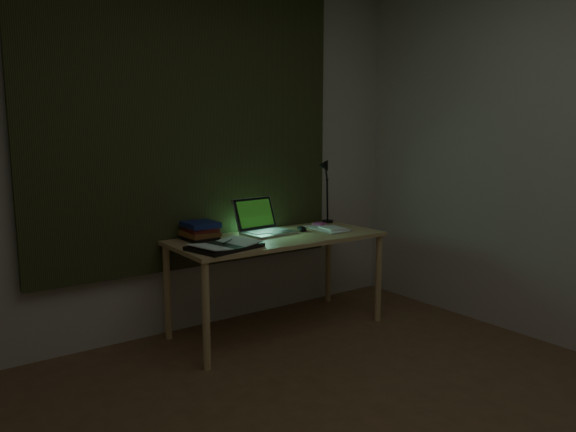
% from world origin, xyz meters
% --- Properties ---
extents(wall_back, '(3.50, 0.00, 2.50)m').
position_xyz_m(wall_back, '(0.00, 2.00, 1.25)').
color(wall_back, beige).
rests_on(wall_back, ground).
extents(curtain, '(2.20, 0.06, 2.00)m').
position_xyz_m(curtain, '(0.00, 1.96, 1.45)').
color(curtain, '#2D351A').
rests_on(curtain, wall_back).
extents(desk, '(1.46, 0.64, 0.67)m').
position_xyz_m(desk, '(0.44, 1.60, 0.33)').
color(desk, tan).
rests_on(desk, floor).
extents(laptop, '(0.40, 0.44, 0.25)m').
position_xyz_m(laptop, '(0.44, 1.70, 0.79)').
color(laptop, '#B4B4B9').
rests_on(laptop, desk).
extents(open_textbook, '(0.46, 0.37, 0.03)m').
position_xyz_m(open_textbook, '(-0.05, 1.46, 0.68)').
color(open_textbook, silver).
rests_on(open_textbook, desk).
extents(book_stack, '(0.20, 0.24, 0.13)m').
position_xyz_m(book_stack, '(-0.05, 1.78, 0.73)').
color(book_stack, silver).
rests_on(book_stack, desk).
extents(loose_papers, '(0.31, 0.32, 0.02)m').
position_xyz_m(loose_papers, '(0.87, 1.60, 0.67)').
color(loose_papers, white).
rests_on(loose_papers, desk).
extents(mouse, '(0.08, 0.11, 0.04)m').
position_xyz_m(mouse, '(0.68, 1.65, 0.68)').
color(mouse, black).
rests_on(mouse, desk).
extents(sticky_yellow, '(0.08, 0.08, 0.01)m').
position_xyz_m(sticky_yellow, '(0.97, 1.82, 0.67)').
color(sticky_yellow, yellow).
rests_on(sticky_yellow, desk).
extents(sticky_pink, '(0.10, 0.10, 0.02)m').
position_xyz_m(sticky_pink, '(0.97, 1.80, 0.67)').
color(sticky_pink, '#EB5BB1').
rests_on(sticky_pink, desk).
extents(desk_lamp, '(0.36, 0.31, 0.48)m').
position_xyz_m(desk_lamp, '(1.10, 1.86, 0.90)').
color(desk_lamp, black).
rests_on(desk_lamp, desk).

